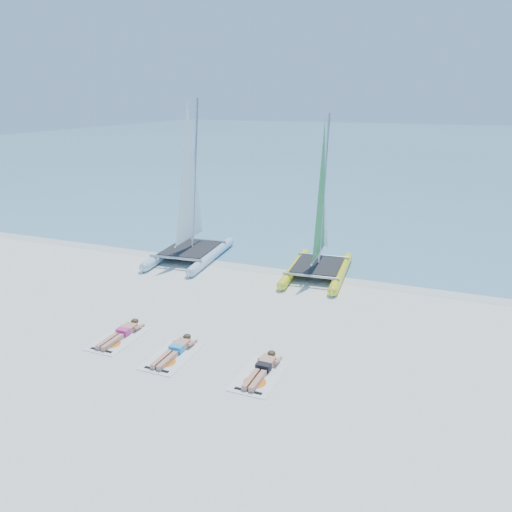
{
  "coord_description": "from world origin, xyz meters",
  "views": [
    {
      "loc": [
        6.14,
        -12.31,
        6.59
      ],
      "look_at": [
        0.66,
        1.2,
        1.91
      ],
      "focal_mm": 35.0,
      "sensor_mm": 36.0,
      "label": 1
    }
  ],
  "objects": [
    {
      "name": "catamaran_blue",
      "position": [
        -4.08,
        5.53,
        2.02
      ],
      "size": [
        2.8,
        5.14,
        6.75
      ],
      "rotation": [
        0.0,
        0.0,
        0.09
      ],
      "color": "#ABC7E1",
      "rests_on": "ground"
    },
    {
      "name": "ground",
      "position": [
        0.0,
        0.0,
        0.0
      ],
      "size": [
        140.0,
        140.0,
        0.0
      ],
      "primitive_type": "plane",
      "color": "silver",
      "rests_on": "ground"
    },
    {
      "name": "sunbather_c",
      "position": [
        2.17,
        -2.05,
        0.12
      ],
      "size": [
        0.37,
        1.73,
        0.26
      ],
      "color": "tan",
      "rests_on": "towel_c"
    },
    {
      "name": "sunbather_b",
      "position": [
        -0.35,
        -2.04,
        0.12
      ],
      "size": [
        0.37,
        1.73,
        0.26
      ],
      "color": "tan",
      "rests_on": "towel_b"
    },
    {
      "name": "towel_c",
      "position": [
        2.17,
        -2.25,
        0.01
      ],
      "size": [
        1.0,
        1.85,
        0.02
      ],
      "primitive_type": "cube",
      "color": "silver",
      "rests_on": "ground"
    },
    {
      "name": "catamaran_yellow",
      "position": [
        1.48,
        5.88,
        1.95
      ],
      "size": [
        2.53,
        4.95,
        6.2
      ],
      "rotation": [
        0.0,
        0.0,
        0.08
      ],
      "color": "yellow",
      "rests_on": "ground"
    },
    {
      "name": "wet_sand_strip",
      "position": [
        0.0,
        5.5,
        0.0
      ],
      "size": [
        140.0,
        1.4,
        0.01
      ],
      "primitive_type": "cube",
      "color": "silver",
      "rests_on": "ground"
    },
    {
      "name": "sea",
      "position": [
        0.0,
        63.0,
        0.01
      ],
      "size": [
        140.0,
        115.0,
        0.01
      ],
      "primitive_type": "cube",
      "color": "#7DBED0",
      "rests_on": "ground"
    },
    {
      "name": "sunbather_a",
      "position": [
        -2.3,
        -1.74,
        0.12
      ],
      "size": [
        0.37,
        1.73,
        0.26
      ],
      "color": "tan",
      "rests_on": "towel_a"
    },
    {
      "name": "towel_a",
      "position": [
        -2.3,
        -1.94,
        0.01
      ],
      "size": [
        1.0,
        1.85,
        0.02
      ],
      "primitive_type": "cube",
      "color": "silver",
      "rests_on": "ground"
    },
    {
      "name": "towel_b",
      "position": [
        -0.35,
        -2.23,
        0.01
      ],
      "size": [
        1.0,
        1.85,
        0.02
      ],
      "primitive_type": "cube",
      "color": "silver",
      "rests_on": "ground"
    }
  ]
}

